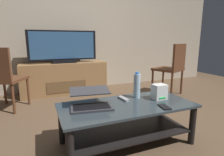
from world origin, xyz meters
name	(u,v)px	position (x,y,z in m)	size (l,w,h in m)	color
ground_plane	(125,131)	(0.00, 0.00, 0.00)	(7.68, 7.68, 0.00)	brown
back_wall	(79,18)	(0.00, 2.11, 1.40)	(6.40, 0.12, 2.80)	#B2A38C
coffee_table	(127,117)	(-0.09, -0.21, 0.27)	(1.25, 0.58, 0.40)	#2D383D
media_cabinet	(65,78)	(-0.38, 1.79, 0.29)	(1.52, 0.46, 0.57)	olive
television	(63,47)	(-0.38, 1.77, 0.85)	(1.20, 0.20, 0.58)	black
dining_chair	(172,66)	(1.39, 0.93, 0.52)	(0.58, 0.58, 0.92)	#59331E
side_chair	(3,76)	(-1.28, 1.20, 0.50)	(0.59, 0.59, 0.89)	#59331E
laptop	(91,100)	(-0.42, -0.14, 0.46)	(0.41, 0.39, 0.14)	#333338
router_box	(159,92)	(0.28, -0.19, 0.47)	(0.13, 0.11, 0.15)	white
water_bottle_near	(137,86)	(0.10, -0.06, 0.52)	(0.07, 0.07, 0.27)	silver
cell_phone	(164,107)	(0.18, -0.41, 0.40)	(0.07, 0.14, 0.01)	black
tv_remote	(123,99)	(-0.06, -0.08, 0.41)	(0.04, 0.16, 0.02)	#99999E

